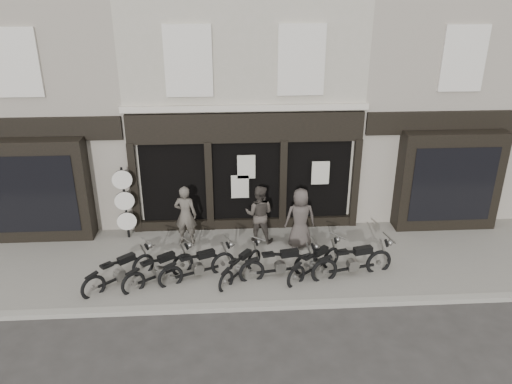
{
  "coord_description": "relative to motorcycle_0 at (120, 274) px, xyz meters",
  "views": [
    {
      "loc": [
        -0.57,
        -11.46,
        7.58
      ],
      "look_at": [
        0.23,
        1.6,
        1.92
      ],
      "focal_mm": 35.0,
      "sensor_mm": 36.0,
      "label": 1
    }
  ],
  "objects": [
    {
      "name": "ground_plane",
      "position": [
        3.47,
        0.09,
        -0.41
      ],
      "size": [
        90.0,
        90.0,
        0.0
      ],
      "primitive_type": "plane",
      "color": "#2D2B28",
      "rests_on": "ground"
    },
    {
      "name": "motorcycle_3",
      "position": [
        3.19,
        0.16,
        -0.05
      ],
      "size": [
        1.34,
        1.64,
        0.92
      ],
      "rotation": [
        0.0,
        0.0,
        0.93
      ],
      "color": "black",
      "rests_on": "ground"
    },
    {
      "name": "motorcycle_2",
      "position": [
        2.04,
        0.15,
        0.01
      ],
      "size": [
        2.05,
        1.16,
        1.05
      ],
      "rotation": [
        0.0,
        0.0,
        0.42
      ],
      "color": "black",
      "rests_on": "ground"
    },
    {
      "name": "motorcycle_6",
      "position": [
        6.22,
        0.03,
        0.04
      ],
      "size": [
        2.33,
        0.85,
        1.13
      ],
      "rotation": [
        0.0,
        0.0,
        0.22
      ],
      "color": "black",
      "rests_on": "ground"
    },
    {
      "name": "motorcycle_0",
      "position": [
        0.0,
        0.0,
        0.0
      ],
      "size": [
        1.78,
        1.61,
        1.04
      ],
      "rotation": [
        0.0,
        0.0,
        0.72
      ],
      "color": "black",
      "rests_on": "ground"
    },
    {
      "name": "advert_sign_post",
      "position": [
        -0.23,
        2.54,
        0.77
      ],
      "size": [
        0.59,
        0.38,
        2.44
      ],
      "rotation": [
        0.0,
        0.0,
        0.19
      ],
      "color": "black",
      "rests_on": "ground"
    },
    {
      "name": "pavement",
      "position": [
        3.47,
        0.99,
        -0.35
      ],
      "size": [
        30.0,
        4.2,
        0.12
      ],
      "primitive_type": "cube",
      "color": "slate",
      "rests_on": "ground_plane"
    },
    {
      "name": "motorcycle_1",
      "position": [
        1.03,
        0.05,
        -0.0
      ],
      "size": [
        1.86,
        1.46,
        1.02
      ],
      "rotation": [
        0.0,
        0.0,
        0.62
      ],
      "color": "black",
      "rests_on": "ground"
    },
    {
      "name": "neighbour_left",
      "position": [
        -2.88,
        5.99,
        3.63
      ],
      "size": [
        5.6,
        6.73,
        8.34
      ],
      "color": "gray",
      "rests_on": "ground"
    },
    {
      "name": "motorcycle_5",
      "position": [
        5.2,
        0.14,
        -0.02
      ],
      "size": [
        1.75,
        1.49,
        0.99
      ],
      "rotation": [
        0.0,
        0.0,
        0.68
      ],
      "color": "black",
      "rests_on": "ground"
    },
    {
      "name": "kerb",
      "position": [
        3.47,
        -1.16,
        -0.35
      ],
      "size": [
        30.0,
        0.25,
        0.13
      ],
      "primitive_type": "cube",
      "color": "gray",
      "rests_on": "ground_plane"
    },
    {
      "name": "central_building",
      "position": [
        3.47,
        6.04,
        3.67
      ],
      "size": [
        7.3,
        6.22,
        8.34
      ],
      "color": "#A9A091",
      "rests_on": "ground"
    },
    {
      "name": "motorcycle_4",
      "position": [
        4.25,
        0.08,
        0.02
      ],
      "size": [
        2.23,
        0.72,
        1.07
      ],
      "rotation": [
        0.0,
        0.0,
        0.18
      ],
      "color": "black",
      "rests_on": "ground"
    },
    {
      "name": "man_centre",
      "position": [
        3.81,
        2.1,
        0.61
      ],
      "size": [
        1.02,
        0.88,
        1.81
      ],
      "primitive_type": "imported",
      "rotation": [
        0.0,
        0.0,
        2.89
      ],
      "color": "#3C3630",
      "rests_on": "pavement"
    },
    {
      "name": "man_right",
      "position": [
        5.0,
        1.71,
        0.63
      ],
      "size": [
        0.92,
        0.61,
        1.84
      ],
      "primitive_type": "imported",
      "rotation": [
        0.0,
        0.0,
        3.18
      ],
      "color": "#3F3835",
      "rests_on": "pavement"
    },
    {
      "name": "neighbour_right",
      "position": [
        9.82,
        5.99,
        3.63
      ],
      "size": [
        5.6,
        6.73,
        8.34
      ],
      "color": "gray",
      "rests_on": "ground"
    },
    {
      "name": "man_left",
      "position": [
        1.61,
        2.13,
        0.63
      ],
      "size": [
        0.75,
        0.56,
        1.85
      ],
      "primitive_type": "imported",
      "rotation": [
        0.0,
        0.0,
        2.95
      ],
      "color": "#4A443D",
      "rests_on": "pavement"
    }
  ]
}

